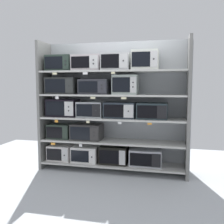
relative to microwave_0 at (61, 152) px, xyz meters
The scene contains 38 objects.
ground 1.43m from the microwave_0, 45.15° to the right, with size 6.53×6.00×0.02m, color #B2B7BC.
back_panel 1.36m from the microwave_0, 15.90° to the left, with size 2.73×0.04×2.32m, color #9EA3A8.
upright_left 0.94m from the microwave_0, behind, with size 0.05×0.52×2.32m, color slate.
upright_right 2.45m from the microwave_0, ahead, with size 0.05×0.52×2.32m, color slate.
shelf_0 1.00m from the microwave_0, ahead, with size 2.53×0.52×0.03m, color beige.
microwave_0 is the anchor object (origin of this frame).
microwave_1 0.50m from the microwave_0, ahead, with size 0.47×0.40×0.28m.
microwave_2 1.03m from the microwave_0, ahead, with size 0.49×0.35×0.32m.
microwave_3 1.60m from the microwave_0, ahead, with size 0.55×0.34×0.29m.
shelf_1 1.02m from the microwave_0, ahead, with size 2.53×0.52×0.03m, color beige.
microwave_4 0.41m from the microwave_0, 159.37° to the right, with size 0.43×0.34×0.26m.
microwave_5 0.67m from the microwave_0, ahead, with size 0.54×0.39×0.28m.
price_tag_0 0.34m from the microwave_0, 96.43° to the right, with size 0.08×0.00×0.04m, color orange.
price_tag_1 0.60m from the microwave_0, 27.73° to the right, with size 0.06×0.00×0.04m, color white.
shelf_2 1.20m from the microwave_0, ahead, with size 2.53×0.52×0.03m, color beige.
microwave_6 0.85m from the microwave_0, ahead, with size 0.56×0.36×0.32m.
microwave_7 1.02m from the microwave_0, ahead, with size 0.46×0.37×0.28m.
microwave_8 1.40m from the microwave_0, ahead, with size 0.54×0.35×0.28m.
microwave_9 1.89m from the microwave_0, ahead, with size 0.51×0.37×0.27m.
price_tag_2 0.68m from the microwave_0, 79.80° to the right, with size 0.06×0.00×0.05m, color orange.
price_tag_3 0.93m from the microwave_0, 22.31° to the right, with size 0.06×0.00×0.04m, color beige.
price_tag_4 1.37m from the microwave_0, 12.28° to the right, with size 0.06×0.00×0.04m, color white.
price_tag_5 1.81m from the microwave_0, ahead, with size 0.07×0.00×0.03m, color orange.
shelf_3 1.47m from the microwave_0, ahead, with size 2.53×0.52×0.03m, color beige.
microwave_10 1.25m from the microwave_0, ahead, with size 0.55×0.38×0.30m.
microwave_11 1.41m from the microwave_0, ahead, with size 0.52×0.39×0.26m.
microwave_12 1.77m from the microwave_0, ahead, with size 0.43×0.36×0.33m.
price_tag_6 1.08m from the microwave_0, 75.34° to the right, with size 0.06×0.00×0.05m, color white.
price_tag_7 1.30m from the microwave_0, 19.67° to the right, with size 0.08×0.00×0.04m, color beige.
price_tag_8 1.65m from the microwave_0, 11.66° to the right, with size 0.09×0.00×0.03m, color beige.
shelf_4 1.80m from the microwave_0, ahead, with size 2.53×0.52×0.03m, color beige.
microwave_13 1.65m from the microwave_0, ahead, with size 0.48×0.35×0.28m.
microwave_14 1.74m from the microwave_0, ahead, with size 0.50×0.41×0.28m.
microwave_15 1.97m from the microwave_0, ahead, with size 0.48×0.44×0.29m.
microwave_16 2.30m from the microwave_0, ahead, with size 0.44×0.40×0.33m.
price_tag_9 1.48m from the microwave_0, 82.74° to the right, with size 0.09×0.00×0.04m, color beige.
price_tag_10 1.59m from the microwave_0, 23.66° to the right, with size 0.09×0.00×0.04m, color white.
price_tag_11 1.83m from the microwave_0, 13.54° to the right, with size 0.06×0.00×0.03m, color beige.
Camera 1 is at (1.03, -4.44, 1.53)m, focal length 41.62 mm.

